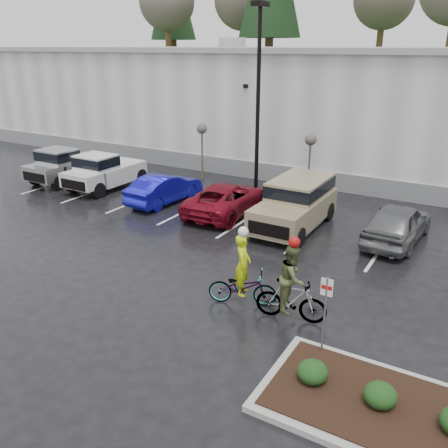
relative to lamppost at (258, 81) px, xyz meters
The scene contains 17 objects.
ground 13.87m from the lamppost, 71.57° to the right, with size 120.00×120.00×0.00m, color black.
warehouse 10.95m from the lamppost, 68.18° to the left, with size 60.50×15.50×7.20m.
wooded_ridge 33.35m from the lamppost, 83.09° to the left, with size 80.00×25.00×6.00m, color #22401A.
lamppost is the anchor object (origin of this frame).
sapling_west 5.07m from the lamppost, 165.96° to the left, with size 0.60×0.60×3.20m.
sapling_mid 4.00m from the lamppost, 21.80° to the left, with size 0.60×0.60×3.20m.
shrub_a 16.15m from the lamppost, 58.39° to the right, with size 0.70×0.70×0.52m, color black.
shrub_b 16.94m from the lamppost, 53.84° to the right, with size 0.70×0.70×0.52m, color black.
fire_lane_sign 14.78m from the lamppost, 56.54° to the right, with size 0.30×0.05×2.20m.
pickup_silver 11.76m from the lamppost, 163.23° to the right, with size 2.10×5.20×1.96m, color #A5A8AD, non-canonical shape.
pickup_white 9.30m from the lamppost, 157.37° to the right, with size 2.10×5.20×1.96m, color silver, non-canonical shape.
car_blue 6.99m from the lamppost, 129.97° to the right, with size 1.51×4.33×1.43m, color #0F0E9B.
car_red 6.17m from the lamppost, 85.40° to the right, with size 2.35×5.10×1.42m, color maroon.
suv_tan 7.08m from the lamppost, 45.76° to the right, with size 2.20×5.10×2.06m, color gray, non-canonical shape.
car_grey 9.75m from the lamppost, 21.96° to the right, with size 1.86×4.61×1.57m, color slate.
cyclist_hivis 12.57m from the lamppost, 65.20° to the right, with size 2.17×1.40×2.48m.
cyclist_olive 13.29m from the lamppost, 58.65° to the right, with size 2.02×1.01×2.54m.
Camera 1 is at (6.74, -9.61, 7.32)m, focal length 38.00 mm.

